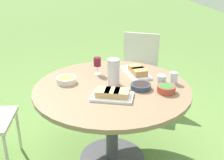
{
  "coord_description": "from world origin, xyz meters",
  "views": [
    {
      "loc": [
        2.11,
        -0.28,
        1.71
      ],
      "look_at": [
        0.0,
        0.0,
        0.8
      ],
      "focal_mm": 45.0,
      "sensor_mm": 36.0,
      "label": 1
    }
  ],
  "objects_px": {
    "water_pitcher": "(113,72)",
    "dining_table": "(112,99)",
    "wine_glass": "(97,63)",
    "chair_near_left": "(139,64)",
    "handbag": "(87,90)"
  },
  "relations": [
    {
      "from": "wine_glass",
      "to": "handbag",
      "type": "distance_m",
      "value": 1.22
    },
    {
      "from": "dining_table",
      "to": "wine_glass",
      "type": "height_order",
      "value": "wine_glass"
    },
    {
      "from": "water_pitcher",
      "to": "wine_glass",
      "type": "height_order",
      "value": "water_pitcher"
    },
    {
      "from": "water_pitcher",
      "to": "dining_table",
      "type": "bearing_deg",
      "value": -22.27
    },
    {
      "from": "chair_near_left",
      "to": "water_pitcher",
      "type": "relative_size",
      "value": 3.92
    },
    {
      "from": "dining_table",
      "to": "chair_near_left",
      "type": "xyz_separation_m",
      "value": [
        -1.08,
        0.48,
        -0.1
      ]
    },
    {
      "from": "dining_table",
      "to": "chair_near_left",
      "type": "bearing_deg",
      "value": 156.25
    },
    {
      "from": "dining_table",
      "to": "wine_glass",
      "type": "bearing_deg",
      "value": -161.46
    },
    {
      "from": "handbag",
      "to": "wine_glass",
      "type": "bearing_deg",
      "value": 3.9
    },
    {
      "from": "chair_near_left",
      "to": "water_pitcher",
      "type": "distance_m",
      "value": 1.19
    },
    {
      "from": "dining_table",
      "to": "handbag",
      "type": "bearing_deg",
      "value": -172.65
    },
    {
      "from": "dining_table",
      "to": "wine_glass",
      "type": "distance_m",
      "value": 0.38
    },
    {
      "from": "chair_near_left",
      "to": "handbag",
      "type": "height_order",
      "value": "chair_near_left"
    },
    {
      "from": "chair_near_left",
      "to": "dining_table",
      "type": "bearing_deg",
      "value": -23.75
    },
    {
      "from": "handbag",
      "to": "water_pitcher",
      "type": "bearing_deg",
      "value": 8.39
    }
  ]
}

